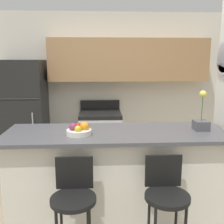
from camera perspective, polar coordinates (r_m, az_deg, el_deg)
name	(u,v)px	position (r m, az deg, el deg)	size (l,w,h in m)	color
wall_back	(116,77)	(4.53, 0.79, 7.65)	(5.60, 0.38, 2.55)	silver
counter_bar	(116,181)	(2.77, 0.84, -14.88)	(2.18, 0.75, 1.06)	silver
refrigerator	(23,115)	(4.46, -18.76, -0.69)	(0.72, 0.67, 1.76)	black
stove_range	(100,139)	(4.42, -2.54, -5.84)	(0.68, 0.65, 1.07)	silver
bar_stool_left	(74,200)	(2.25, -8.31, -18.35)	(0.37, 0.37, 0.97)	black
bar_stool_right	(166,197)	(2.31, 11.66, -17.67)	(0.37, 0.37, 0.97)	black
orchid_vase	(201,120)	(2.76, 18.86, -1.76)	(0.14, 0.14, 0.40)	#4C4C51
fruit_bowl	(79,130)	(2.48, -7.17, -3.96)	(0.23, 0.23, 0.12)	silver
trash_bin	(59,160)	(4.32, -11.45, -10.23)	(0.28, 0.28, 0.38)	#59595B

